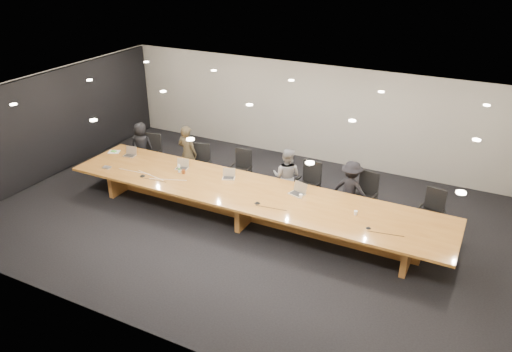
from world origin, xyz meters
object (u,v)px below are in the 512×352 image
(laptop_d, at_px, (297,189))
(paper_cup_far, at_px, (356,213))
(person_a, at_px, (142,146))
(person_b, at_px, (188,153))
(mic_right, at_px, (368,228))
(chair_left, at_px, (200,164))
(laptop_b, at_px, (181,164))
(chair_far_right, at_px, (431,212))
(amber_mug, at_px, (184,172))
(chair_mid_right, at_px, (307,185))
(paper_cup_near, at_px, (301,196))
(mic_left, at_px, (142,175))
(chair_mid_left, at_px, (240,170))
(water_bottle, at_px, (179,168))
(conference_table, at_px, (250,200))
(av_box, at_px, (107,167))
(laptop_c, at_px, (228,174))
(person_d, at_px, (351,189))
(chair_far_left, at_px, (151,153))
(person_c, at_px, (287,177))
(laptop_a, at_px, (129,152))
(chair_right, at_px, (364,196))

(laptop_d, height_order, paper_cup_far, laptop_d)
(person_a, bearing_deg, person_b, 163.45)
(person_b, xyz_separation_m, mic_right, (5.28, -1.52, 0.00))
(chair_left, xyz_separation_m, laptop_b, (0.03, -0.87, 0.34))
(chair_far_right, distance_m, amber_mug, 5.75)
(chair_mid_right, bearing_deg, laptop_b, -152.77)
(paper_cup_near, height_order, mic_left, paper_cup_near)
(chair_mid_left, relative_size, water_bottle, 5.31)
(paper_cup_far, distance_m, mic_right, 0.55)
(chair_left, relative_size, paper_cup_near, 11.24)
(paper_cup_near, height_order, paper_cup_far, paper_cup_near)
(person_a, relative_size, water_bottle, 6.72)
(conference_table, height_order, av_box, av_box)
(laptop_c, bearing_deg, chair_left, 126.40)
(person_d, bearing_deg, chair_left, 7.19)
(paper_cup_near, distance_m, mic_left, 3.86)
(person_a, distance_m, person_d, 6.01)
(chair_left, height_order, mic_left, chair_left)
(laptop_d, distance_m, av_box, 4.82)
(chair_far_left, xyz_separation_m, av_box, (-0.07, -1.65, 0.23))
(person_a, distance_m, person_c, 4.46)
(mic_left, bearing_deg, laptop_a, 142.66)
(chair_right, height_order, mic_left, chair_right)
(chair_right, relative_size, mic_right, 10.45)
(person_b, bearing_deg, av_box, 54.40)
(mic_right, bearing_deg, paper_cup_near, 161.32)
(laptop_a, distance_m, amber_mug, 1.88)
(chair_far_right, relative_size, laptop_c, 3.54)
(chair_mid_right, bearing_deg, amber_mug, -147.89)
(amber_mug, bearing_deg, laptop_b, 133.93)
(chair_right, xyz_separation_m, paper_cup_far, (0.17, -1.26, 0.23))
(paper_cup_near, height_order, mic_right, paper_cup_near)
(chair_far_left, distance_m, person_a, 0.40)
(laptop_a, bearing_deg, chair_far_left, 78.99)
(person_d, height_order, paper_cup_near, person_d)
(person_b, xyz_separation_m, av_box, (-1.28, -1.66, 0.00))
(person_a, height_order, water_bottle, person_a)
(person_d, relative_size, paper_cup_near, 14.67)
(amber_mug, bearing_deg, laptop_d, 4.58)
(conference_table, height_order, person_d, person_d)
(laptop_c, bearing_deg, mic_left, -178.68)
(chair_right, distance_m, amber_mug, 4.30)
(amber_mug, xyz_separation_m, mic_left, (-0.80, -0.57, -0.03))
(conference_table, bearing_deg, amber_mug, 176.94)
(chair_left, distance_m, person_b, 0.44)
(chair_far_left, relative_size, chair_far_right, 1.02)
(mic_right, bearing_deg, chair_left, 162.66)
(laptop_c, xyz_separation_m, mic_right, (3.57, -0.71, -0.10))
(amber_mug, bearing_deg, mic_right, -5.58)
(chair_left, height_order, av_box, chair_left)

